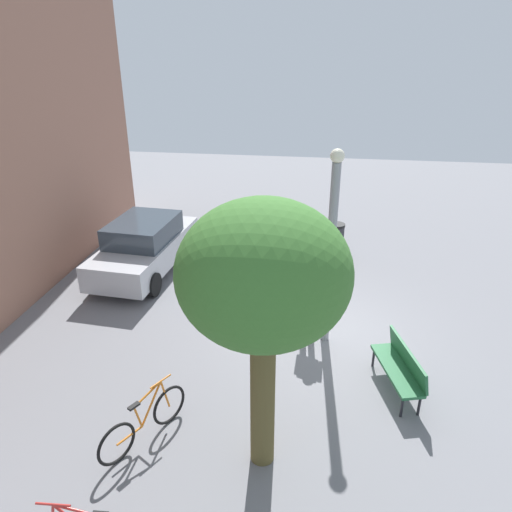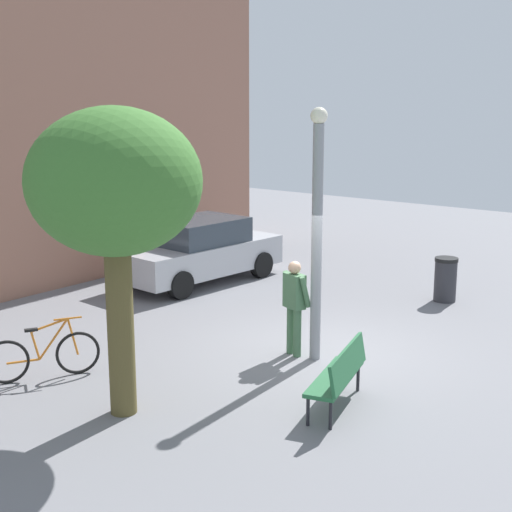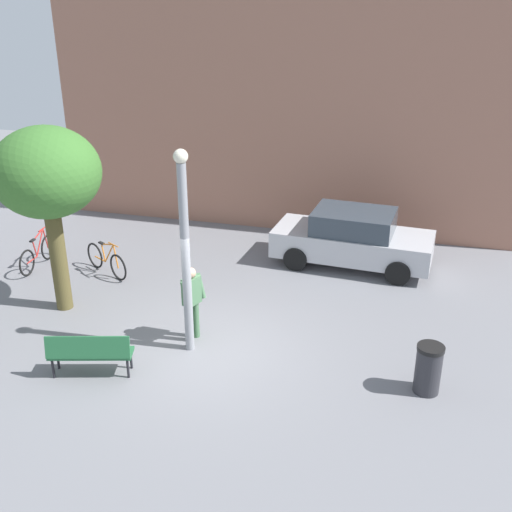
# 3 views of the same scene
# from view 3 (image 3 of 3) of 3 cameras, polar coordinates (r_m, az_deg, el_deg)

# --- Properties ---
(ground_plane) EXTENTS (36.00, 36.00, 0.00)m
(ground_plane) POSITION_cam_3_polar(r_m,az_deg,el_deg) (13.00, -4.98, -8.51)
(ground_plane) COLOR slate
(building_facade) EXTENTS (14.33, 2.00, 8.00)m
(building_facade) POSITION_cam_3_polar(r_m,az_deg,el_deg) (19.16, 3.12, 14.83)
(building_facade) COLOR #9E6B56
(building_facade) RESTS_ON ground_plane
(lamppost) EXTENTS (0.28, 0.28, 4.24)m
(lamppost) POSITION_cam_3_polar(r_m,az_deg,el_deg) (11.95, -6.64, 0.79)
(lamppost) COLOR gray
(lamppost) RESTS_ON ground_plane
(person_by_lamppost) EXTENTS (0.43, 0.63, 1.67)m
(person_by_lamppost) POSITION_cam_3_polar(r_m,az_deg,el_deg) (12.86, -6.00, -3.98)
(person_by_lamppost) COLOR #47704C
(person_by_lamppost) RESTS_ON ground_plane
(park_bench) EXTENTS (1.67, 0.88, 0.92)m
(park_bench) POSITION_cam_3_polar(r_m,az_deg,el_deg) (12.23, -15.28, -8.59)
(park_bench) COLOR #236038
(park_bench) RESTS_ON ground_plane
(plaza_tree) EXTENTS (2.35, 2.35, 4.30)m
(plaza_tree) POSITION_cam_3_polar(r_m,az_deg,el_deg) (14.02, -18.97, 7.17)
(plaza_tree) COLOR brown
(plaza_tree) RESTS_ON ground_plane
(bicycle_red) EXTENTS (0.17, 1.81, 0.97)m
(bicycle_red) POSITION_cam_3_polar(r_m,az_deg,el_deg) (17.45, -19.71, 0.21)
(bicycle_red) COLOR black
(bicycle_red) RESTS_ON ground_plane
(bicycle_orange) EXTENTS (1.60, 0.94, 0.97)m
(bicycle_orange) POSITION_cam_3_polar(r_m,az_deg,el_deg) (16.49, -13.80, -0.40)
(bicycle_orange) COLOR black
(bicycle_orange) RESTS_ON ground_plane
(parked_car_silver) EXTENTS (4.32, 2.07, 1.55)m
(parked_car_silver) POSITION_cam_3_polar(r_m,az_deg,el_deg) (16.60, 9.01, 1.63)
(parked_car_silver) COLOR #B7B7BC
(parked_car_silver) RESTS_ON ground_plane
(trash_bin) EXTENTS (0.50, 0.50, 0.97)m
(trash_bin) POSITION_cam_3_polar(r_m,az_deg,el_deg) (11.85, 15.80, -10.11)
(trash_bin) COLOR #2D2D33
(trash_bin) RESTS_ON ground_plane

